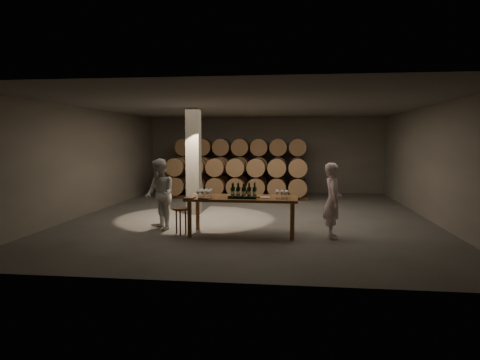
# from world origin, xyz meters

# --- Properties ---
(room) EXTENTS (12.00, 12.00, 12.00)m
(room) POSITION_xyz_m (-1.80, 0.20, 1.60)
(room) COLOR #4B4947
(room) RESTS_ON ground
(tasting_table) EXTENTS (2.60, 1.10, 0.90)m
(tasting_table) POSITION_xyz_m (0.00, -2.50, 0.80)
(tasting_table) COLOR brown
(tasting_table) RESTS_ON ground
(barrel_stack_back) EXTENTS (5.48, 0.95, 2.31)m
(barrel_stack_back) POSITION_xyz_m (-0.96, 5.20, 1.20)
(barrel_stack_back) COLOR brown
(barrel_stack_back) RESTS_ON ground
(barrel_stack_front) EXTENTS (5.48, 0.95, 1.57)m
(barrel_stack_front) POSITION_xyz_m (-0.96, 3.80, 0.83)
(barrel_stack_front) COLOR brown
(barrel_stack_front) RESTS_ON ground
(bottle_cluster) EXTENTS (0.61, 0.24, 0.34)m
(bottle_cluster) POSITION_xyz_m (0.03, -2.49, 1.02)
(bottle_cluster) COLOR black
(bottle_cluster) RESTS_ON tasting_table
(lying_bottles) EXTENTS (0.74, 0.07, 0.07)m
(lying_bottles) POSITION_xyz_m (0.04, -2.84, 0.94)
(lying_bottles) COLOR black
(lying_bottles) RESTS_ON tasting_table
(glass_cluster_left) EXTENTS (0.30, 0.52, 0.17)m
(glass_cluster_left) POSITION_xyz_m (-0.89, -2.58, 1.02)
(glass_cluster_left) COLOR silver
(glass_cluster_left) RESTS_ON tasting_table
(glass_cluster_right) EXTENTS (0.31, 0.31, 0.18)m
(glass_cluster_right) POSITION_xyz_m (0.93, -2.57, 1.03)
(glass_cluster_right) COLOR silver
(glass_cluster_right) RESTS_ON tasting_table
(plate) EXTENTS (0.27, 0.27, 0.02)m
(plate) POSITION_xyz_m (0.55, -2.56, 0.91)
(plate) COLOR silver
(plate) RESTS_ON tasting_table
(notebook_near) EXTENTS (0.31, 0.27, 0.03)m
(notebook_near) POSITION_xyz_m (-0.80, -2.94, 0.92)
(notebook_near) COLOR brown
(notebook_near) RESTS_ON tasting_table
(notebook_corner) EXTENTS (0.25, 0.30, 0.02)m
(notebook_corner) POSITION_xyz_m (-1.18, -2.89, 0.91)
(notebook_corner) COLOR brown
(notebook_corner) RESTS_ON tasting_table
(pen) EXTENTS (0.13, 0.04, 0.01)m
(pen) POSITION_xyz_m (-0.72, -2.92, 0.91)
(pen) COLOR black
(pen) RESTS_ON tasting_table
(stool) EXTENTS (0.38, 0.38, 0.63)m
(stool) POSITION_xyz_m (-1.46, -2.67, 0.52)
(stool) COLOR brown
(stool) RESTS_ON ground
(person_man) EXTENTS (0.44, 0.65, 1.73)m
(person_man) POSITION_xyz_m (2.09, -2.62, 0.86)
(person_man) COLOR white
(person_man) RESTS_ON ground
(person_woman) EXTENTS (1.07, 1.10, 1.78)m
(person_woman) POSITION_xyz_m (-2.12, -2.20, 0.89)
(person_woman) COLOR silver
(person_woman) RESTS_ON ground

